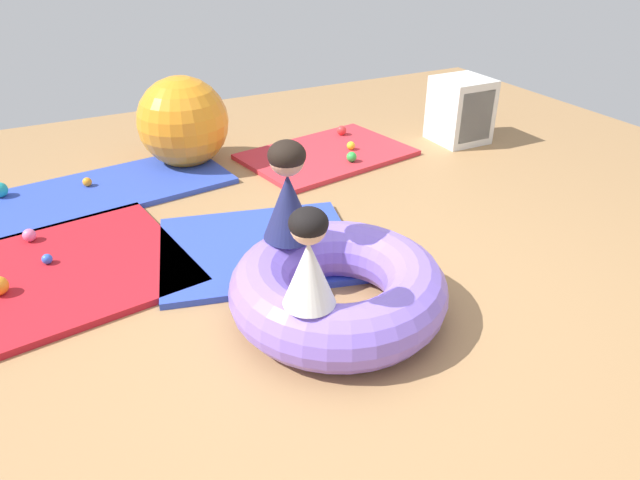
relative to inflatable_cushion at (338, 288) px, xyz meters
name	(u,v)px	position (x,y,z in m)	size (l,w,h in m)	color
ground_plane	(343,312)	(0.03, 0.00, -0.16)	(8.00, 8.00, 0.00)	#9E7549
gym_mat_far_right	(327,155)	(0.97, 1.96, -0.14)	(1.34, 0.90, 0.04)	red
gym_mat_front	(74,268)	(-1.16, 1.06, -0.14)	(1.19, 1.19, 0.04)	#B21923
gym_mat_center_rear	(258,248)	(-0.13, 0.78, -0.14)	(1.16, 0.98, 0.04)	#2D47B7
gym_mat_far_left	(104,191)	(-0.83, 2.07, -0.14)	(1.82, 0.80, 0.04)	#2D47B7
inflatable_cushion	(338,288)	(0.00, 0.00, 0.00)	(1.11, 1.11, 0.32)	#8466E0
child_in_navy	(288,192)	(-0.11, 0.35, 0.42)	(0.38, 0.38, 0.53)	navy
child_in_white	(309,259)	(-0.28, -0.24, 0.38)	(0.34, 0.34, 0.46)	white
play_ball_orange	(87,182)	(-0.92, 2.17, -0.08)	(0.07, 0.07, 0.07)	orange
play_ball_yellow	(351,146)	(1.19, 1.93, -0.08)	(0.07, 0.07, 0.07)	yellow
play_ball_pink	(29,235)	(-1.36, 1.48, -0.08)	(0.08, 0.08, 0.08)	pink
play_ball_teal	(0,190)	(-1.50, 2.26, -0.06)	(0.11, 0.11, 0.11)	teal
play_ball_red	(342,130)	(1.30, 2.29, -0.08)	(0.09, 0.09, 0.09)	red
play_ball_blue	(47,259)	(-1.29, 1.15, -0.09)	(0.06, 0.06, 0.06)	blue
play_ball_green	(352,157)	(1.06, 1.69, -0.08)	(0.08, 0.08, 0.08)	green
exercise_ball_large	(183,122)	(-0.12, 2.35, 0.20)	(0.72, 0.72, 0.72)	orange
storage_cube	(462,111)	(2.22, 1.76, 0.12)	(0.44, 0.44, 0.56)	silver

